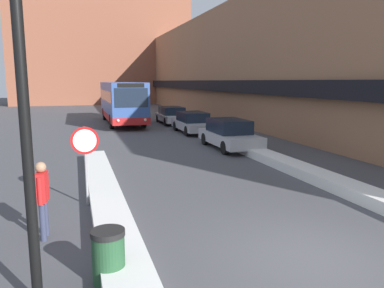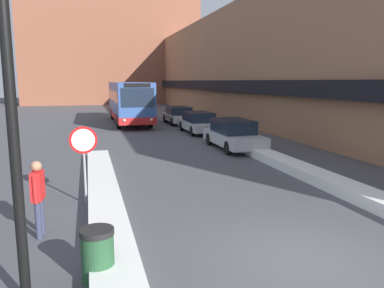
{
  "view_description": "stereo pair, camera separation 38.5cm",
  "coord_description": "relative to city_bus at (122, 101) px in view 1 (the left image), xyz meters",
  "views": [
    {
      "loc": [
        -4.31,
        -5.76,
        3.45
      ],
      "look_at": [
        -0.64,
        6.01,
        1.36
      ],
      "focal_mm": 35.0,
      "sensor_mm": 36.0,
      "label": 1
    },
    {
      "loc": [
        -3.95,
        -5.87,
        3.45
      ],
      "look_at": [
        -0.64,
        6.01,
        1.36
      ],
      "focal_mm": 35.0,
      "sensor_mm": 36.0,
      "label": 2
    }
  ],
  "objects": [
    {
      "name": "city_bus",
      "position": [
        0.0,
        0.0,
        0.0
      ],
      "size": [
        2.62,
        10.99,
        3.34
      ],
      "color": "#335193",
      "rests_on": "ground_plane"
    },
    {
      "name": "building_backdrop_far",
      "position": [
        0.66,
        28.96,
        7.07
      ],
      "size": [
        26.0,
        8.0,
        17.76
      ],
      "color": "brown",
      "rests_on": "ground_plane"
    },
    {
      "name": "parked_car_middle",
      "position": [
        3.86,
        -7.1,
        -1.1
      ],
      "size": [
        1.9,
        4.53,
        1.39
      ],
      "color": "#B7B7BC",
      "rests_on": "ground_plane"
    },
    {
      "name": "trash_bin",
      "position": [
        -3.24,
        -24.78,
        -1.32
      ],
      "size": [
        0.59,
        0.59,
        0.95
      ],
      "color": "#234C2D",
      "rests_on": "ground_plane"
    },
    {
      "name": "street_lamp",
      "position": [
        -4.07,
        -25.16,
        2.14
      ],
      "size": [
        1.46,
        0.36,
        6.36
      ],
      "color": "black",
      "rests_on": "ground_plane"
    },
    {
      "name": "pedestrian",
      "position": [
        -4.43,
        -22.47,
        -0.76
      ],
      "size": [
        0.27,
        0.56,
        1.73
      ],
      "rotation": [
        0.0,
        0.0,
        1.45
      ],
      "color": "#333851",
      "rests_on": "ground_plane"
    },
    {
      "name": "parked_car_back",
      "position": [
        3.86,
        -1.37,
        -1.11
      ],
      "size": [
        1.93,
        4.6,
        1.37
      ],
      "color": "silver",
      "rests_on": "ground_plane"
    },
    {
      "name": "snow_bank_left",
      "position": [
        -2.94,
        -21.71,
        -1.65
      ],
      "size": [
        0.9,
        15.99,
        0.31
      ],
      "color": "silver",
      "rests_on": "ground_plane"
    },
    {
      "name": "parked_car_front",
      "position": [
        3.86,
        -13.31,
        -1.05
      ],
      "size": [
        1.89,
        4.59,
        1.5
      ],
      "color": "#B7B7BC",
      "rests_on": "ground_plane"
    },
    {
      "name": "ground_plane",
      "position": [
        0.66,
        -25.18,
        -1.8
      ],
      "size": [
        160.0,
        160.0,
        0.0
      ],
      "primitive_type": "plane",
      "color": "#47474C"
    },
    {
      "name": "stop_sign",
      "position": [
        -3.45,
        -20.44,
        -0.2
      ],
      "size": [
        0.76,
        0.08,
        2.22
      ],
      "color": "gray",
      "rests_on": "ground_plane"
    },
    {
      "name": "building_row_right",
      "position": [
        10.63,
        -1.18,
        3.02
      ],
      "size": [
        5.5,
        60.0,
        9.67
      ],
      "color": "#996B4C",
      "rests_on": "ground_plane"
    }
  ]
}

